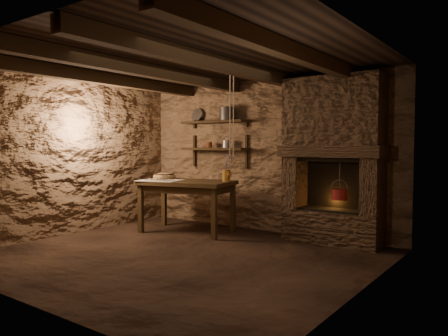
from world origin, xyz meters
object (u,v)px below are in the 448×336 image
Objects in this scene: work_table at (187,205)px; stoneware_jug at (226,170)px; wooden_bowl at (164,176)px; iron_stockpot at (227,115)px; red_pot at (340,194)px.

stoneware_jug is at bearing 11.67° from work_table.
stoneware_jug is 1.13m from wooden_bowl.
stoneware_jug is (0.58, 0.25, 0.55)m from work_table.
work_table is 4.18× the size of wooden_bowl.
iron_stockpot reaches higher than wooden_bowl.
work_table is 2.34m from red_pot.
iron_stockpot is 2.29m from red_pot.
iron_stockpot reaches higher than red_pot.
wooden_bowl is (-0.52, 0.04, 0.42)m from work_table.
work_table is 0.84m from stoneware_jug.
iron_stockpot is 0.46× the size of red_pot.
iron_stockpot is at bearing 176.51° from red_pot.
work_table is 0.67m from wooden_bowl.
red_pot reaches higher than wooden_bowl.
wooden_bowl is at bearing 164.43° from work_table.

